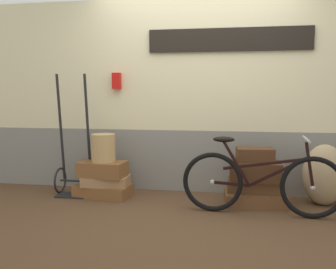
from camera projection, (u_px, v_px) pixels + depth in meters
The scene contains 13 objects.
ground at pixel (189, 213), 3.85m from camera, with size 10.14×5.20×0.06m, color #513823.
station_building at pixel (198, 96), 4.54m from camera, with size 8.14×0.74×2.37m.
suitcase_0 at pixel (103, 191), 4.38m from camera, with size 0.64×0.37×0.14m, color brown.
suitcase_1 at pixel (106, 180), 4.35m from camera, with size 0.54×0.33×0.11m, color #9E754C.
suitcase_2 at pixel (102, 169), 4.32m from camera, with size 0.54×0.31×0.18m, color brown.
suitcase_3 at pixel (255, 198), 4.05m from camera, with size 0.65×0.41×0.14m, color brown.
suitcase_4 at pixel (254, 185), 4.07m from camera, with size 0.57×0.33×0.13m, color brown.
suitcase_5 at pixel (255, 171), 4.01m from camera, with size 0.55×0.34×0.21m, color #4C2D19.
suitcase_6 at pixel (255, 155), 4.02m from camera, with size 0.40×0.25×0.15m, color #4C2D19.
wicker_basket at pixel (104, 148), 4.30m from camera, with size 0.28×0.28×0.33m, color tan.
luggage_trolley at pixel (75, 168), 4.44m from camera, with size 0.43×0.38×1.45m.
burlap_sack at pixel (324, 175), 4.01m from camera, with size 0.46×0.39×0.67m, color tan.
bicycle at pixel (260, 182), 3.68m from camera, with size 1.60×0.46×0.80m.
Camera 1 is at (0.39, -3.72, 1.23)m, focal length 39.17 mm.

